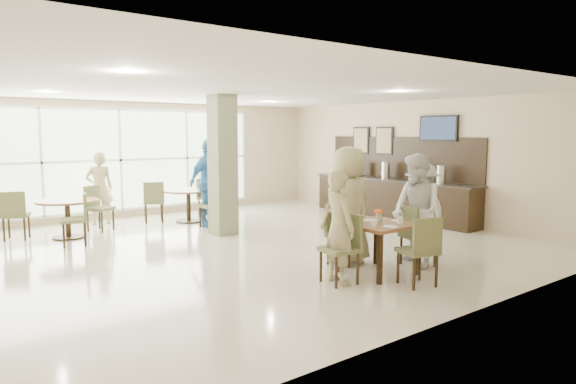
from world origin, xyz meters
TOP-DOWN VIEW (x-y plane):
  - ground at (0.00, 0.00)m, footprint 10.00×10.00m
  - room_shell at (0.00, 0.00)m, footprint 10.00×10.00m
  - window_bank at (-0.50, 4.46)m, footprint 7.00×0.04m
  - column at (0.40, 1.20)m, footprint 0.45×0.45m
  - main_table at (0.70, -2.71)m, footprint 0.93×0.93m
  - round_table_left at (-2.19, 2.75)m, footprint 1.17×1.17m
  - round_table_right at (0.52, 2.98)m, footprint 1.20×1.20m
  - chairs_main_table at (0.70, -2.73)m, footprint 2.13×2.01m
  - chairs_table_left at (-2.25, 2.76)m, footprint 2.17×1.82m
  - chairs_table_right at (0.56, 2.91)m, footprint 2.00×1.85m
  - tabletop_clutter at (0.71, -2.73)m, footprint 0.76×0.76m
  - buffet_counter at (4.70, 0.51)m, footprint 0.64×4.70m
  - wall_tv at (4.94, -0.60)m, footprint 0.06×1.00m
  - framed_art_a at (4.95, 1.00)m, footprint 0.05×0.55m
  - framed_art_b at (4.95, 1.80)m, footprint 0.05×0.55m
  - teen_left at (-0.08, -2.70)m, footprint 0.44×0.61m
  - teen_far at (0.76, -2.01)m, footprint 0.95×0.59m
  - teen_right at (1.45, -2.79)m, footprint 0.87×0.99m
  - teen_standing at (2.17, -2.34)m, footprint 0.78×1.10m
  - adult_a at (0.63, 2.19)m, footprint 1.28×0.99m
  - adult_b at (1.32, 2.97)m, footprint 1.02×1.80m
  - adult_standing at (-1.20, 3.90)m, footprint 0.65×0.48m

SIDE VIEW (x-z plane):
  - ground at x=0.00m, z-range 0.00..0.00m
  - chairs_main_table at x=0.70m, z-range 0.00..0.95m
  - chairs_table_left at x=-2.25m, z-range 0.00..0.95m
  - chairs_table_right at x=0.56m, z-range 0.00..0.95m
  - buffet_counter at x=4.70m, z-range -0.42..1.53m
  - round_table_left at x=-2.19m, z-range 0.21..0.96m
  - round_table_right at x=0.52m, z-range 0.22..0.97m
  - main_table at x=0.70m, z-range 0.28..1.03m
  - teen_standing at x=2.17m, z-range 0.00..1.55m
  - teen_left at x=-0.08m, z-range 0.00..1.56m
  - tabletop_clutter at x=0.71m, z-range 0.71..0.91m
  - adult_standing at x=-1.20m, z-range 0.00..1.63m
  - teen_right at x=1.45m, z-range 0.00..1.74m
  - adult_b at x=1.32m, z-range 0.00..1.83m
  - teen_far at x=0.76m, z-range 0.00..1.85m
  - adult_a at x=0.63m, z-range 0.00..1.93m
  - window_bank at x=-0.50m, z-range -2.10..4.90m
  - column at x=0.40m, z-range 0.00..2.80m
  - room_shell at x=0.00m, z-range -3.30..6.70m
  - framed_art_a at x=4.95m, z-range 1.50..2.20m
  - framed_art_b at x=4.95m, z-range 1.50..2.20m
  - wall_tv at x=4.94m, z-range 1.86..2.44m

